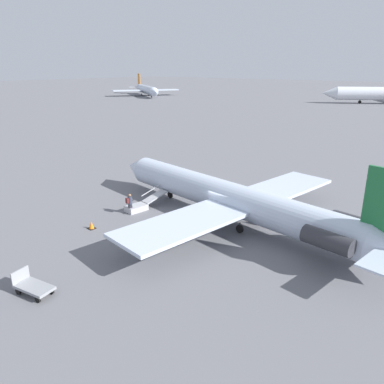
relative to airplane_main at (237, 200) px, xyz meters
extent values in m
plane|color=slate|center=(0.88, -0.14, -1.96)|extent=(600.00, 600.00, 0.00)
cylinder|color=silver|center=(0.88, -0.14, -0.03)|extent=(22.36, 5.93, 2.50)
cone|color=silver|center=(13.23, -2.08, -0.03)|extent=(3.10, 2.85, 2.45)
cube|color=silver|center=(0.71, 5.88, -0.21)|extent=(5.40, 9.85, 0.25)
cube|color=silver|center=(-1.14, -5.81, -0.21)|extent=(5.40, 9.85, 0.25)
cylinder|color=#2D2D33|center=(-8.05, 3.05, 0.16)|extent=(3.14, 1.58, 1.12)
cylinder|color=#2D2D33|center=(-8.60, -0.42, 0.16)|extent=(3.14, 1.58, 1.12)
cylinder|color=black|center=(8.03, -1.26, -1.65)|extent=(0.63, 0.25, 0.62)
cylinder|color=#2D2D33|center=(8.03, -1.26, -1.25)|extent=(0.11, 0.11, 0.19)
cylinder|color=black|center=(-1.14, 1.32, -1.65)|extent=(0.63, 0.25, 0.62)
cylinder|color=#2D2D33|center=(-1.14, 1.32, -1.25)|extent=(0.11, 0.11, 0.19)
cylinder|color=black|center=(-1.49, -0.90, -1.65)|extent=(0.63, 0.25, 0.62)
cylinder|color=#2D2D33|center=(-1.49, -0.90, -1.25)|extent=(0.11, 0.11, 0.19)
cone|color=silver|center=(28.96, -103.53, 1.27)|extent=(6.01, 5.83, 4.08)
cylinder|color=black|center=(20.36, -108.54, -1.45)|extent=(1.02, 0.74, 1.03)
cylinder|color=#4C4C51|center=(20.36, -108.54, -0.77)|extent=(0.19, 0.19, 0.32)
cylinder|color=silver|center=(97.57, -88.14, 0.54)|extent=(25.16, 18.11, 3.23)
cone|color=silver|center=(84.40, -79.46, 0.54)|extent=(4.71, 4.60, 3.17)
cone|color=silver|center=(111.02, -97.00, 0.54)|extent=(5.25, 4.96, 3.17)
cube|color=orange|center=(110.32, -96.54, 3.93)|extent=(3.92, 2.70, 5.17)
cube|color=silver|center=(110.70, -96.79, 0.87)|extent=(6.60, 8.62, 0.16)
cube|color=silver|center=(94.62, -95.17, 0.30)|extent=(10.79, 12.67, 0.32)
cube|color=silver|center=(102.87, -82.65, 0.30)|extent=(10.79, 12.67, 0.32)
cylinder|color=black|center=(89.97, -83.13, -1.56)|extent=(0.78, 0.61, 0.80)
cylinder|color=#4C4C51|center=(89.97, -83.13, -1.04)|extent=(0.14, 0.14, 0.25)
cylinder|color=black|center=(99.11, -90.90, -1.56)|extent=(0.78, 0.61, 0.80)
cylinder|color=#4C4C51|center=(99.11, -90.90, -1.04)|extent=(0.14, 0.14, 0.25)
cylinder|color=black|center=(100.71, -88.47, -1.56)|extent=(0.78, 0.61, 0.80)
cylinder|color=#4C4C51|center=(100.71, -88.47, -1.04)|extent=(0.14, 0.14, 0.25)
cube|color=#B2B2B7|center=(8.13, 2.97, -1.71)|extent=(1.37, 1.95, 0.50)
cube|color=#B2B2B7|center=(7.82, 0.99, -1.15)|extent=(1.24, 2.35, 0.74)
cube|color=#B2B2B7|center=(8.26, 0.92, -0.65)|extent=(0.40, 2.20, 0.68)
cube|color=#23232D|center=(8.06, 3.70, -1.54)|extent=(0.24, 0.31, 0.85)
cylinder|color=#33384C|center=(8.06, 3.70, -0.79)|extent=(0.36, 0.36, 0.65)
sphere|color=#936B4C|center=(8.06, 3.70, -0.34)|extent=(0.24, 0.24, 0.24)
cube|color=#592323|center=(8.10, 3.97, -0.75)|extent=(0.30, 0.22, 0.44)
cube|color=gray|center=(3.46, 14.98, -1.52)|extent=(2.35, 1.44, 0.16)
cube|color=gray|center=(4.49, 15.15, -1.09)|extent=(0.26, 1.10, 0.70)
cylinder|color=black|center=(4.14, 15.54, -1.78)|extent=(0.37, 0.18, 0.36)
cylinder|color=black|center=(4.29, 14.67, -1.78)|extent=(0.37, 0.18, 0.36)
cylinder|color=black|center=(2.62, 15.29, -1.78)|extent=(0.37, 0.18, 0.36)
cylinder|color=black|center=(2.77, 14.42, -1.78)|extent=(0.37, 0.18, 0.36)
cube|color=black|center=(8.10, 7.67, -1.95)|extent=(0.53, 0.53, 0.03)
cone|color=orange|center=(8.10, 7.67, -1.67)|extent=(0.41, 0.41, 0.59)
camera|label=1|loc=(-14.08, 23.40, 9.83)|focal=35.00mm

